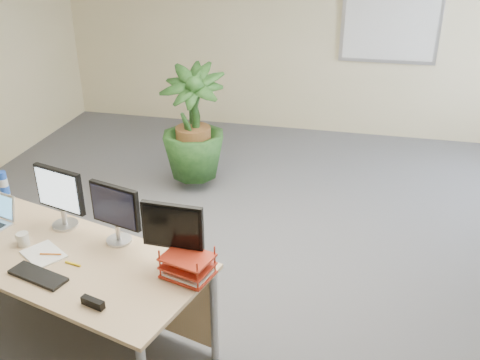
% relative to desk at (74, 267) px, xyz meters
% --- Properties ---
extents(floor, '(8.00, 8.00, 0.00)m').
position_rel_desk_xyz_m(floor, '(0.98, 0.80, -0.63)').
color(floor, '#4E4E53').
rests_on(floor, ground).
extents(back_wall, '(7.00, 0.04, 2.70)m').
position_rel_desk_xyz_m(back_wall, '(0.98, 4.80, 0.72)').
color(back_wall, beige).
rests_on(back_wall, floor).
extents(whiteboard, '(1.30, 0.04, 0.95)m').
position_rel_desk_xyz_m(whiteboard, '(2.18, 4.77, 0.92)').
color(whiteboard, '#B3B3B8').
rests_on(whiteboard, back_wall).
extents(desk, '(2.26, 1.41, 0.81)m').
position_rel_desk_xyz_m(desk, '(0.00, 0.00, 0.00)').
color(desk, tan).
rests_on(desk, floor).
extents(floor_plant, '(0.84, 0.84, 1.50)m').
position_rel_desk_xyz_m(floor_plant, '(0.08, 2.60, 0.12)').
color(floor_plant, '#123312').
rests_on(floor_plant, floor).
extents(monitor_left, '(0.42, 0.19, 0.47)m').
position_rel_desk_xyz_m(monitor_left, '(-0.18, 0.24, 0.44)').
color(monitor_left, '#B0B0B5').
rests_on(monitor_left, desk).
extents(monitor_right, '(0.39, 0.18, 0.44)m').
position_rel_desk_xyz_m(monitor_right, '(0.31, 0.14, 0.43)').
color(monitor_right, '#B0B0B5').
rests_on(monitor_right, desk).
extents(monitor_dark, '(0.41, 0.19, 0.46)m').
position_rel_desk_xyz_m(monitor_dark, '(0.79, -0.05, 0.44)').
color(monitor_dark, '#B0B0B5').
rests_on(monitor_dark, desk).
extents(keyboard, '(0.43, 0.24, 0.02)m').
position_rel_desk_xyz_m(keyboard, '(-0.02, -0.37, 0.18)').
color(keyboard, black).
rests_on(keyboard, desk).
extents(coffee_mug, '(0.12, 0.08, 0.10)m').
position_rel_desk_xyz_m(coffee_mug, '(-0.33, -0.06, 0.22)').
color(coffee_mug, silver).
rests_on(coffee_mug, desk).
extents(spiral_notebook, '(0.36, 0.34, 0.01)m').
position_rel_desk_xyz_m(spiral_notebook, '(-0.13, -0.14, 0.18)').
color(spiral_notebook, white).
rests_on(spiral_notebook, desk).
extents(orange_pen, '(0.15, 0.04, 0.01)m').
position_rel_desk_xyz_m(orange_pen, '(-0.07, -0.14, 0.19)').
color(orange_pen, orange).
rests_on(orange_pen, spiral_notebook).
extents(yellow_highlighter, '(0.12, 0.04, 0.02)m').
position_rel_desk_xyz_m(yellow_highlighter, '(0.13, -0.20, 0.18)').
color(yellow_highlighter, yellow).
rests_on(yellow_highlighter, desk).
extents(water_bottle, '(0.07, 0.07, 0.28)m').
position_rel_desk_xyz_m(water_bottle, '(-0.81, 0.46, 0.31)').
color(water_bottle, silver).
rests_on(water_bottle, desk).
extents(letter_tray, '(0.36, 0.31, 0.15)m').
position_rel_desk_xyz_m(letter_tray, '(0.91, -0.14, 0.24)').
color(letter_tray, '#B02915').
rests_on(letter_tray, desk).
extents(stapler, '(0.16, 0.08, 0.05)m').
position_rel_desk_xyz_m(stapler, '(0.45, -0.55, 0.20)').
color(stapler, black).
rests_on(stapler, desk).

